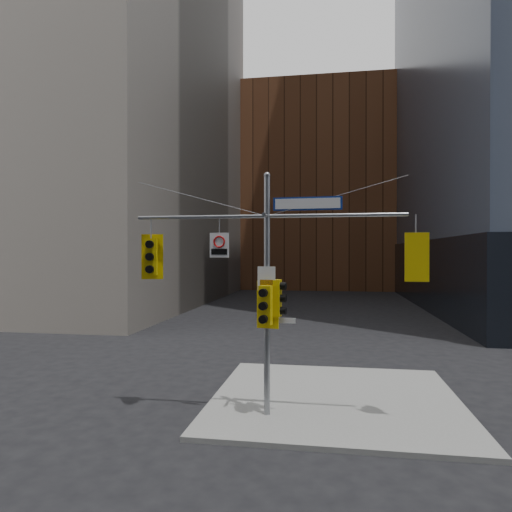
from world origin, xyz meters
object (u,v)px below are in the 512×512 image
(street_sign_blade, at_px, (307,204))
(regulatory_sign_arm, at_px, (219,244))
(signal_assembly, at_px, (267,270))
(traffic_light_east_arm, at_px, (416,257))
(traffic_light_pole_side, at_px, (278,298))
(traffic_light_pole_front, at_px, (266,305))
(traffic_light_west_arm, at_px, (151,257))

(street_sign_blade, relative_size, regulatory_sign_arm, 2.71)
(signal_assembly, relative_size, traffic_light_east_arm, 5.89)
(traffic_light_pole_side, relative_size, traffic_light_pole_front, 0.78)
(signal_assembly, bearing_deg, traffic_light_pole_front, -89.73)
(traffic_light_east_arm, bearing_deg, street_sign_blade, 0.36)
(traffic_light_east_arm, xyz_separation_m, street_sign_blade, (-3.02, 0.00, 1.55))
(traffic_light_west_arm, distance_m, traffic_light_pole_front, 3.88)
(signal_assembly, xyz_separation_m, traffic_light_west_arm, (-3.60, 0.01, 0.38))
(regulatory_sign_arm, bearing_deg, traffic_light_pole_front, -6.28)
(traffic_light_east_arm, relative_size, street_sign_blade, 0.68)
(traffic_light_pole_side, bearing_deg, signal_assembly, 97.29)
(traffic_light_east_arm, bearing_deg, traffic_light_west_arm, 0.33)
(signal_assembly, height_order, traffic_light_pole_front, signal_assembly)
(traffic_light_west_arm, xyz_separation_m, street_sign_blade, (4.79, -0.01, 1.55))
(traffic_light_pole_side, height_order, regulatory_sign_arm, regulatory_sign_arm)
(signal_assembly, relative_size, traffic_light_west_arm, 5.70)
(traffic_light_west_arm, bearing_deg, traffic_light_pole_side, -10.99)
(signal_assembly, xyz_separation_m, traffic_light_east_arm, (4.20, 0.00, 0.38))
(traffic_light_east_arm, distance_m, traffic_light_pole_front, 4.43)
(traffic_light_west_arm, relative_size, traffic_light_pole_side, 1.29)
(signal_assembly, xyz_separation_m, traffic_light_pole_front, (0.00, -0.27, -1.01))
(regulatory_sign_arm, bearing_deg, traffic_light_pole_side, 4.13)
(traffic_light_west_arm, distance_m, regulatory_sign_arm, 2.20)
(traffic_light_west_arm, bearing_deg, traffic_light_east_arm, -10.91)
(signal_assembly, relative_size, street_sign_blade, 3.99)
(traffic_light_west_arm, xyz_separation_m, traffic_light_pole_front, (3.60, -0.28, -1.40))
(signal_assembly, bearing_deg, regulatory_sign_arm, -179.19)
(street_sign_blade, bearing_deg, traffic_light_west_arm, -177.65)
(signal_assembly, distance_m, traffic_light_pole_front, 1.05)
(traffic_light_west_arm, xyz_separation_m, regulatory_sign_arm, (2.16, -0.03, 0.37))
(traffic_light_east_arm, relative_size, traffic_light_pole_side, 1.25)
(traffic_light_pole_front, bearing_deg, traffic_light_west_arm, -173.66)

